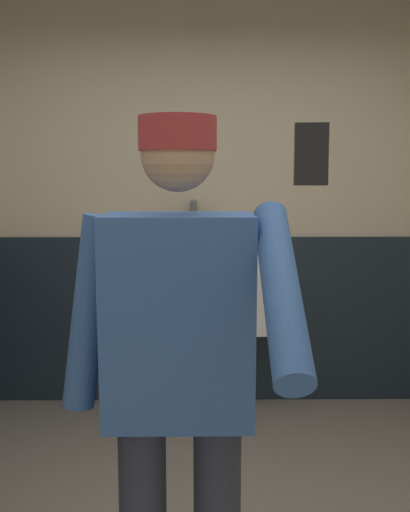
{
  "coord_description": "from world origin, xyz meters",
  "views": [
    {
      "loc": [
        -0.1,
        -1.82,
        1.56
      ],
      "look_at": [
        -0.08,
        0.3,
        1.25
      ],
      "focal_mm": 38.94,
      "sensor_mm": 36.0,
      "label": 1
    }
  ],
  "objects_px": {
    "urinal_middle": "(251,295)",
    "urinal_left": "(137,295)",
    "person": "(179,374)",
    "cell_phone": "(311,154)"
  },
  "relations": [
    {
      "from": "person",
      "to": "urinal_left",
      "type": "bearing_deg",
      "value": 99.78
    },
    {
      "from": "urinal_middle",
      "to": "cell_phone",
      "type": "xyz_separation_m",
      "value": [
        -0.14,
        -2.57,
        0.82
      ]
    },
    {
      "from": "person",
      "to": "cell_phone",
      "type": "height_order",
      "value": "person"
    },
    {
      "from": "person",
      "to": "cell_phone",
      "type": "xyz_separation_m",
      "value": [
        0.26,
        -0.5,
        0.6
      ]
    },
    {
      "from": "urinal_middle",
      "to": "urinal_left",
      "type": "bearing_deg",
      "value": 180.0
    },
    {
      "from": "person",
      "to": "cell_phone",
      "type": "distance_m",
      "value": 0.82
    },
    {
      "from": "urinal_left",
      "to": "urinal_middle",
      "type": "distance_m",
      "value": 0.75
    },
    {
      "from": "urinal_left",
      "to": "cell_phone",
      "type": "relative_size",
      "value": 11.27
    },
    {
      "from": "urinal_left",
      "to": "cell_phone",
      "type": "height_order",
      "value": "cell_phone"
    },
    {
      "from": "urinal_middle",
      "to": "person",
      "type": "bearing_deg",
      "value": -100.81
    }
  ]
}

